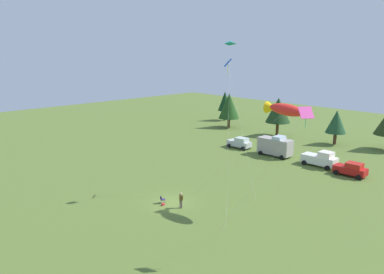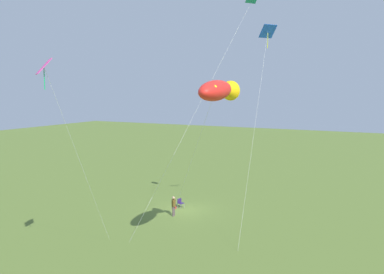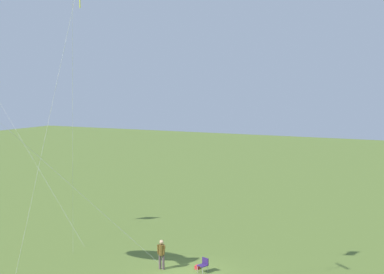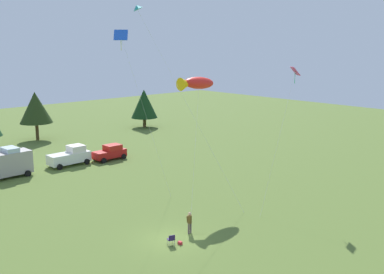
% 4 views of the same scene
% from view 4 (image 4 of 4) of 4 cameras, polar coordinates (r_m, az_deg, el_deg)
% --- Properties ---
extents(ground_plane, '(160.00, 160.00, 0.00)m').
position_cam_4_polar(ground_plane, '(34.70, -2.78, -12.89)').
color(ground_plane, '#556C2C').
extents(person_kite_flyer, '(0.53, 0.36, 1.74)m').
position_cam_4_polar(person_kite_flyer, '(35.33, -0.31, -10.61)').
color(person_kite_flyer, '#5A484A').
rests_on(person_kite_flyer, ground).
extents(folding_chair, '(0.62, 0.62, 0.82)m').
position_cam_4_polar(folding_chair, '(33.64, -2.64, -12.80)').
color(folding_chair, '#2B1C51').
rests_on(folding_chair, ground).
extents(backpack_on_grass, '(0.23, 0.33, 0.22)m').
position_cam_4_polar(backpack_on_grass, '(33.90, -1.53, -13.29)').
color(backpack_on_grass, red).
rests_on(backpack_on_grass, ground).
extents(van_motorhome_grey, '(5.50, 2.81, 3.34)m').
position_cam_4_polar(van_motorhome_grey, '(53.30, -22.60, -3.11)').
color(van_motorhome_grey, '#A49C96').
rests_on(van_motorhome_grey, ground).
extents(truck_white_pickup, '(5.03, 2.46, 2.34)m').
position_cam_4_polar(truck_white_pickup, '(56.49, -15.20, -2.37)').
color(truck_white_pickup, white).
rests_on(truck_white_pickup, ground).
extents(car_red_sedan, '(4.25, 2.32, 1.89)m').
position_cam_4_polar(car_red_sedan, '(58.05, -10.35, -1.93)').
color(car_red_sedan, '#B31715').
rests_on(car_red_sedan, ground).
extents(kite_large_fish, '(9.94, 8.13, 11.51)m').
position_cam_4_polar(kite_large_fish, '(43.15, 0.48, 6.85)').
color(kite_large_fish, red).
rests_on(kite_large_fish, ground).
extents(kite_delta_teal, '(6.60, 7.57, 17.68)m').
position_cam_4_polar(kite_delta_teal, '(38.44, -6.99, 15.86)').
color(kite_delta_teal, teal).
rests_on(kite_delta_teal, ground).
extents(kite_diamond_rainbow, '(7.63, 2.58, 12.39)m').
position_cam_4_polar(kite_diamond_rainbow, '(43.31, 12.85, 7.69)').
color(kite_diamond_rainbow, '#E23E9A').
rests_on(kite_diamond_rainbow, ground).
extents(kite_diamond_blue, '(5.66, 1.33, 15.63)m').
position_cam_4_polar(kite_diamond_blue, '(38.56, -8.84, 12.04)').
color(kite_diamond_blue, blue).
rests_on(kite_diamond_blue, ground).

